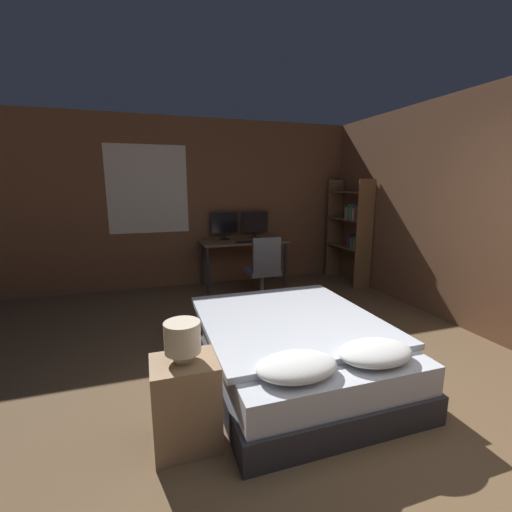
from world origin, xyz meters
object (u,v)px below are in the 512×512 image
nightstand (186,403)px  computer_mouse (263,241)px  bookshelf (352,225)px  keyboard (247,242)px  desk (244,247)px  office_chair (263,275)px  monitor_right (255,223)px  bed (294,348)px  bedside_lamp (183,338)px  monitor_left (225,224)px

nightstand → computer_mouse: (1.62, 3.13, 0.49)m
nightstand → bookshelf: (3.14, 2.94, 0.70)m
bookshelf → computer_mouse: bearing=173.1°
keyboard → desk: bearing=90.0°
office_chair → monitor_right: bearing=79.1°
monitor_right → office_chair: 1.18m
desk → keyboard: 0.23m
bed → computer_mouse: bearing=76.6°
bed → computer_mouse: size_ratio=27.75×
bed → bedside_lamp: size_ratio=7.58×
desk → monitor_left: 0.49m
bedside_lamp → bookshelf: size_ratio=0.15×
bed → monitor_right: size_ratio=4.24×
nightstand → computer_mouse: size_ratio=8.39×
monitor_left → computer_mouse: bearing=-37.2°
office_chair → monitor_left: bearing=109.6°
bed → office_chair: 2.06m
nightstand → desk: size_ratio=0.42×
bed → nightstand: nightstand is taller
bed → desk: (0.34, 2.77, 0.42)m
bed → monitor_left: size_ratio=4.24×
bed → monitor_left: bearing=88.6°
desk → bookshelf: bearing=-12.2°
nightstand → monitor_right: monitor_right is taller
nightstand → keyboard: 3.44m
monitor_left → bedside_lamp: bearing=-107.0°
nightstand → monitor_right: (1.61, 3.54, 0.73)m
desk → keyboard: size_ratio=3.75×
bedside_lamp → office_chair: (1.43, 2.57, -0.38)m
keyboard → nightstand: bearing=-113.3°
bedside_lamp → computer_mouse: 3.52m
bed → bedside_lamp: bearing=-150.9°
nightstand → monitor_left: bearing=73.0°
bedside_lamp → monitor_right: (1.61, 3.54, 0.28)m
computer_mouse → desk: bearing=143.5°
monitor_left → bookshelf: 2.14m
monitor_right → nightstand: bearing=-114.5°
desk → computer_mouse: 0.36m
bedside_lamp → desk: 3.59m
monitor_left → office_chair: 1.22m
keyboard → office_chair: 0.69m
bed → bookshelf: (2.13, 2.38, 0.74)m
keyboard → bookshelf: (1.79, -0.18, 0.22)m
nightstand → bookshelf: bearing=43.2°
nightstand → bookshelf: 4.36m
monitor_left → bed: bearing=-91.4°
bookshelf → monitor_right: bearing=158.8°
bed → computer_mouse: computer_mouse is taller
bed → bookshelf: 3.28m
bedside_lamp → bed: bearing=29.1°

